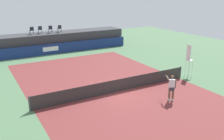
# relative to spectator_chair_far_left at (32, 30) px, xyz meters

# --- Properties ---
(ground_plane) EXTENTS (48.00, 48.00, 0.00)m
(ground_plane) POSITION_rel_spectator_chair_far_left_xyz_m (2.47, -12.22, -2.69)
(ground_plane) COLOR #4C704C
(court_inner) EXTENTS (12.00, 22.00, 0.00)m
(court_inner) POSITION_rel_spectator_chair_far_left_xyz_m (2.47, -15.22, -2.69)
(court_inner) COLOR maroon
(court_inner) RESTS_ON ground
(sponsor_wall) EXTENTS (18.00, 0.22, 1.20)m
(sponsor_wall) POSITION_rel_spectator_chair_far_left_xyz_m (2.46, -1.72, -2.09)
(sponsor_wall) COLOR navy
(sponsor_wall) RESTS_ON ground
(spectator_platform) EXTENTS (18.00, 2.80, 2.20)m
(spectator_platform) POSITION_rel_spectator_chair_far_left_xyz_m (2.47, 0.08, -1.59)
(spectator_platform) COLOR #38383D
(spectator_platform) RESTS_ON ground
(spectator_chair_far_left) EXTENTS (0.45, 0.45, 0.89)m
(spectator_chair_far_left) POSITION_rel_spectator_chair_far_left_xyz_m (0.00, 0.00, 0.00)
(spectator_chair_far_left) COLOR #1E232D
(spectator_chair_far_left) RESTS_ON spectator_platform
(spectator_chair_left) EXTENTS (0.45, 0.45, 0.89)m
(spectator_chair_left) POSITION_rel_spectator_chair_far_left_xyz_m (0.99, 0.16, 0.00)
(spectator_chair_left) COLOR #1E232D
(spectator_chair_left) RESTS_ON spectator_platform
(spectator_chair_center) EXTENTS (0.46, 0.46, 0.89)m
(spectator_chair_center) POSITION_rel_spectator_chair_far_left_xyz_m (2.19, 0.01, 0.00)
(spectator_chair_center) COLOR #1E232D
(spectator_chair_center) RESTS_ON spectator_platform
(spectator_chair_right) EXTENTS (0.45, 0.45, 0.89)m
(spectator_chair_right) POSITION_rel_spectator_chair_far_left_xyz_m (3.28, -0.10, 0.00)
(spectator_chair_right) COLOR #1E232D
(spectator_chair_right) RESTS_ON spectator_platform
(umpire_chair) EXTENTS (0.45, 0.45, 2.76)m
(umpire_chair) POSITION_rel_spectator_chair_far_left_xyz_m (9.51, -15.22, -1.11)
(umpire_chair) COLOR white
(umpire_chair) RESTS_ON ground
(tennis_net) EXTENTS (12.40, 0.02, 0.95)m
(tennis_net) POSITION_rel_spectator_chair_far_left_xyz_m (2.47, -15.22, -2.22)
(tennis_net) COLOR #2D2D2D
(tennis_net) RESTS_ON ground
(net_post_near) EXTENTS (0.10, 0.10, 1.00)m
(net_post_near) POSITION_rel_spectator_chair_far_left_xyz_m (-3.73, -15.22, -2.19)
(net_post_near) COLOR #4C4C51
(net_post_near) RESTS_ON ground
(net_post_far) EXTENTS (0.10, 0.10, 1.00)m
(net_post_far) POSITION_rel_spectator_chair_far_left_xyz_m (8.67, -15.22, -2.19)
(net_post_far) COLOR #4C4C51
(net_post_far) RESTS_ON ground
(tennis_player) EXTENTS (0.67, 1.26, 1.77)m
(tennis_player) POSITION_rel_spectator_chair_far_left_xyz_m (4.83, -18.25, -1.73)
(tennis_player) COLOR white
(tennis_player) RESTS_ON court_inner
(tennis_ball) EXTENTS (0.07, 0.07, 0.07)m
(tennis_ball) POSITION_rel_spectator_chair_far_left_xyz_m (-1.75, -9.14, -2.66)
(tennis_ball) COLOR #D8EA33
(tennis_ball) RESTS_ON court_inner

